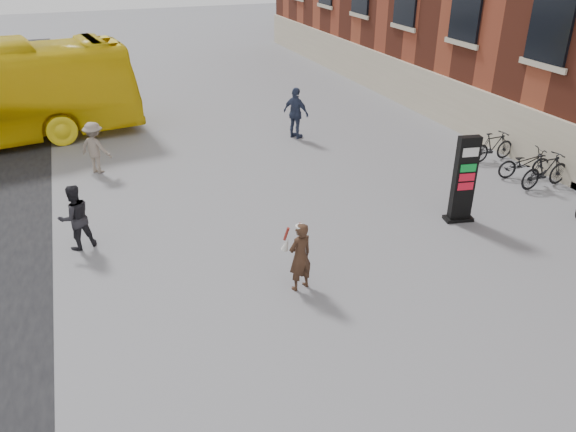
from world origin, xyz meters
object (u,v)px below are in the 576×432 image
object	(u,v)px
bike_6	(525,163)
bike_7	(493,147)
info_pylon	(464,180)
pedestrian_a	(75,217)
pedestrian_b	(95,148)
pedestrian_c	(296,113)
bike_5	(546,171)
woman	(300,256)

from	to	relation	value
bike_6	bike_7	xyz separation A→B (m)	(0.00, 1.46, 0.04)
bike_7	info_pylon	bearing A→B (deg)	128.84
pedestrian_a	pedestrian_b	xyz separation A→B (m)	(0.76, 4.74, 0.01)
pedestrian_b	info_pylon	bearing A→B (deg)	-176.76
info_pylon	bike_7	distance (m)	4.87
bike_6	pedestrian_c	bearing A→B (deg)	51.15
info_pylon	bike_6	distance (m)	4.08
pedestrian_c	bike_5	distance (m)	8.52
pedestrian_a	bike_5	distance (m)	13.02
pedestrian_a	pedestrian_c	xyz separation A→B (m)	(7.78, 5.61, 0.12)
woman	bike_7	bearing A→B (deg)	-168.13
pedestrian_a	bike_5	xyz separation A→B (m)	(12.96, -1.15, -0.28)
pedestrian_a	bike_7	distance (m)	13.02
woman	bike_5	world-z (taller)	woman
pedestrian_c	bike_6	bearing A→B (deg)	-169.63
woman	pedestrian_b	xyz separation A→B (m)	(-3.51, 8.21, 0.02)
pedestrian_a	pedestrian_c	bearing A→B (deg)	-161.85
bike_5	woman	bearing A→B (deg)	102.19
pedestrian_c	pedestrian_b	bearing A→B (deg)	66.10
woman	bike_6	distance (m)	9.25
pedestrian_b	pedestrian_c	bearing A→B (deg)	-131.43
info_pylon	woman	xyz separation A→B (m)	(-5.07, -1.43, -0.36)
bike_7	bike_6	bearing A→B (deg)	177.47
woman	bike_7	xyz separation A→B (m)	(8.69, 4.62, -0.30)
pedestrian_b	bike_5	distance (m)	13.55
pedestrian_a	bike_6	bearing A→B (deg)	161.03
bike_5	bike_6	distance (m)	0.85
bike_7	pedestrian_b	bearing A→B (deg)	71.07
bike_6	pedestrian_a	bearing A→B (deg)	98.54
pedestrian_a	info_pylon	bearing A→B (deg)	150.06
pedestrian_a	bike_7	bearing A→B (deg)	167.46
info_pylon	bike_7	xyz separation A→B (m)	(3.62, 3.19, -0.66)
pedestrian_b	bike_7	bearing A→B (deg)	-154.83
woman	bike_6	world-z (taller)	woman
woman	pedestrian_a	bearing A→B (deg)	-55.20
pedestrian_b	bike_7	world-z (taller)	pedestrian_b
pedestrian_a	pedestrian_b	world-z (taller)	pedestrian_b
info_pylon	bike_7	world-z (taller)	info_pylon
pedestrian_c	bike_6	size ratio (longest dim) A/B	1.08
woman	pedestrian_c	size ratio (longest dim) A/B	0.84
bike_5	bike_6	world-z (taller)	bike_5
info_pylon	bike_5	size ratio (longest dim) A/B	1.31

